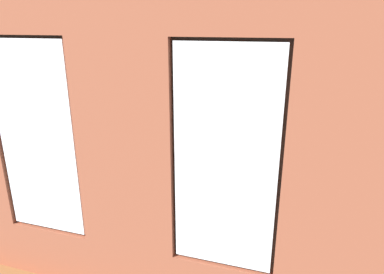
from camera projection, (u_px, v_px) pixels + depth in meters
The scene contains 20 objects.
ground_plane at pixel (202, 189), 6.19m from camera, with size 7.24×6.13×0.10m, color brown.
brick_wall_with_windows at pixel (126, 163), 3.26m from camera, with size 6.64×0.30×3.12m.
white_wall_right at pixel (33, 93), 6.44m from camera, with size 0.10×5.13×3.12m, color silver.
couch_by_window at pixel (97, 222), 4.47m from camera, with size 2.06×0.87×0.80m.
couch_left at pixel (368, 202), 4.99m from camera, with size 0.88×1.98×0.80m.
coffee_table at pixel (194, 161), 6.30m from camera, with size 1.44×0.87×0.45m.
cup_ceramic at pixel (194, 156), 6.26m from camera, with size 0.09×0.09×0.10m, color #33567F.
candle_jar at pixel (187, 152), 6.41m from camera, with size 0.08×0.08×0.13m, color #B7333D.
table_plant_small at pixel (198, 155), 6.09m from camera, with size 0.14×0.14×0.23m.
remote_silver at pixel (217, 157), 6.30m from camera, with size 0.05×0.17×0.02m, color #B2B2B7.
remote_gray at pixel (170, 158), 6.28m from camera, with size 0.05×0.17×0.02m, color #59595B.
media_console at pixel (51, 161), 6.65m from camera, with size 1.03×0.42×0.52m, color black.
tv_flatscreen at pixel (47, 131), 6.46m from camera, with size 1.04×0.20×0.70m.
papasan_chair at pixel (188, 129), 8.08m from camera, with size 1.03×1.03×0.67m.
potted_plant_foreground_right at pixel (122, 112), 8.54m from camera, with size 0.72×0.71×1.19m.
potted_plant_mid_room_small at pixel (243, 157), 6.43m from camera, with size 0.37×0.37×0.61m.
potted_plant_near_tv at pixel (35, 163), 5.48m from camera, with size 0.90×1.08×1.42m.
potted_plant_corner_near_left at pixel (358, 143), 7.10m from camera, with size 0.45×0.45×0.71m.
potted_plant_between_couches at pixel (206, 221), 4.01m from camera, with size 1.04×1.05×1.09m.
potted_plant_by_left_couch at pixel (332, 163), 6.40m from camera, with size 0.23×0.23×0.47m.
Camera 1 is at (-1.52, 5.37, 2.80)m, focal length 32.00 mm.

